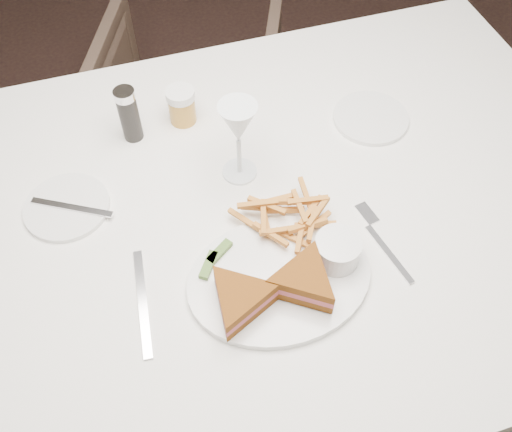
{
  "coord_description": "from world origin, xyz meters",
  "views": [
    {
      "loc": [
        -0.32,
        -0.83,
        1.61
      ],
      "look_at": [
        -0.13,
        -0.27,
        0.8
      ],
      "focal_mm": 40.0,
      "sensor_mm": 36.0,
      "label": 1
    }
  ],
  "objects": [
    {
      "name": "table_setting",
      "position": [
        -0.13,
        -0.27,
        0.79
      ],
      "size": [
        0.8,
        0.64,
        0.18
      ],
      "color": "white",
      "rests_on": "table"
    },
    {
      "name": "table",
      "position": [
        -0.13,
        -0.22,
        0.38
      ],
      "size": [
        1.5,
        1.01,
        0.75
      ],
      "primitive_type": "cube",
      "rotation": [
        0.0,
        0.0,
        -0.02
      ],
      "color": "white",
      "rests_on": "ground"
    },
    {
      "name": "chair_far",
      "position": [
        -0.07,
        0.62,
        0.29
      ],
      "size": [
        0.74,
        0.72,
        0.58
      ],
      "primitive_type": "imported",
      "rotation": [
        0.0,
        0.0,
        2.71
      ],
      "color": "#4A382D",
      "rests_on": "ground"
    },
    {
      "name": "ground",
      "position": [
        0.0,
        0.0,
        0.0
      ],
      "size": [
        5.0,
        5.0,
        0.0
      ],
      "primitive_type": "plane",
      "color": "black",
      "rests_on": "ground"
    }
  ]
}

